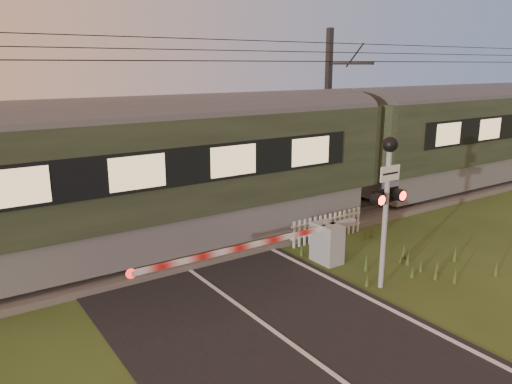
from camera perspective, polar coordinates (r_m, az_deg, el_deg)
ground at (r=10.12m, az=5.50°, el=-17.95°), size 160.00×160.00×0.00m
road at (r=9.97m, az=6.48°, el=-18.43°), size 6.00×140.00×0.03m
track_bed at (r=15.12m, az=-10.47°, el=-6.53°), size 140.00×3.40×0.39m
overhead_wires at (r=14.15m, az=-11.54°, el=15.41°), size 120.00×0.62×0.62m
train at (r=18.76m, az=11.05°, el=4.92°), size 45.54×3.14×4.25m
boom_gate at (r=13.92m, az=7.17°, el=-5.80°), size 6.79×0.86×1.14m
crossing_signal at (r=12.23m, az=14.78°, el=0.65°), size 0.96×0.37×3.78m
picket_fence at (r=15.95m, az=8.17°, el=-3.95°), size 2.90×0.07×0.85m
catenary_mast at (r=20.73m, az=8.30°, el=9.07°), size 0.21×2.46×6.80m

